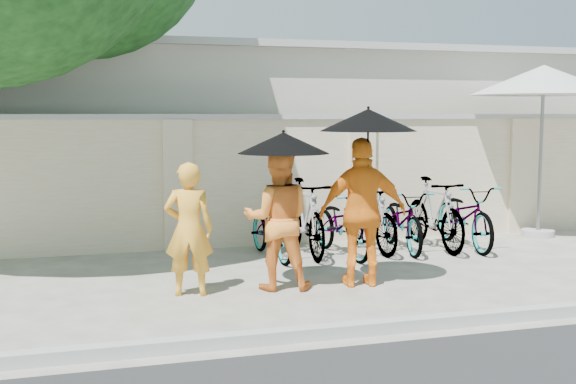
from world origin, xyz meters
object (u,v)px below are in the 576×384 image
object	(u,v)px
monk_center	(278,219)
monk_right	(363,212)
monk_left	(189,229)
patio_umbrella	(543,82)

from	to	relation	value
monk_center	monk_right	bearing A→B (deg)	-174.00
monk_left	patio_umbrella	size ratio (longest dim) A/B	0.53
monk_left	monk_right	bearing A→B (deg)	-170.57
monk_right	monk_left	bearing A→B (deg)	5.30
monk_right	patio_umbrella	world-z (taller)	patio_umbrella
monk_left	patio_umbrella	xyz separation A→B (m)	(6.31, 2.30, 1.84)
monk_center	patio_umbrella	size ratio (longest dim) A/B	0.58
monk_center	monk_right	world-z (taller)	monk_right
monk_right	patio_umbrella	distance (m)	5.16
patio_umbrella	monk_center	bearing A→B (deg)	-156.45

